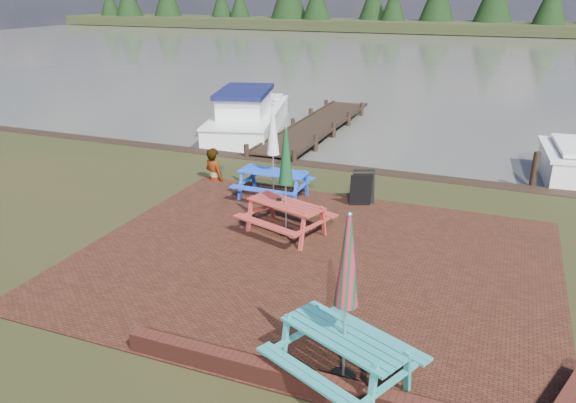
% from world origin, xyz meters
% --- Properties ---
extents(ground, '(120.00, 120.00, 0.00)m').
position_xyz_m(ground, '(0.00, 0.00, 0.00)').
color(ground, black).
rests_on(ground, ground).
extents(paving, '(9.00, 7.50, 0.02)m').
position_xyz_m(paving, '(0.00, 1.00, 0.01)').
color(paving, '#351910').
rests_on(paving, ground).
extents(brick_wall, '(6.21, 1.79, 0.30)m').
position_xyz_m(brick_wall, '(2.15, -2.42, 0.15)').
color(brick_wall, '#4C1E16').
rests_on(brick_wall, ground).
extents(water, '(120.00, 60.00, 0.02)m').
position_xyz_m(water, '(0.00, 37.00, 0.00)').
color(water, '#4A483F').
rests_on(water, ground).
extents(far_treeline, '(120.00, 10.00, 8.10)m').
position_xyz_m(far_treeline, '(0.00, 66.00, 3.28)').
color(far_treeline, black).
rests_on(far_treeline, ground).
extents(picnic_table_teal, '(2.23, 2.14, 2.42)m').
position_xyz_m(picnic_table_teal, '(1.55, -2.20, 0.85)').
color(picnic_table_teal, teal).
rests_on(picnic_table_teal, ground).
extents(picnic_table_red, '(2.07, 1.95, 2.34)m').
position_xyz_m(picnic_table_red, '(-0.96, 2.00, 0.82)').
color(picnic_table_red, '#AA362B').
rests_on(picnic_table_red, ground).
extents(picnic_table_blue, '(1.71, 1.53, 2.35)m').
position_xyz_m(picnic_table_blue, '(-2.06, 3.90, 0.82)').
color(picnic_table_blue, blue).
rests_on(picnic_table_blue, ground).
extents(chalkboard, '(0.56, 0.68, 0.84)m').
position_xyz_m(chalkboard, '(0.11, 4.27, 0.44)').
color(chalkboard, black).
rests_on(chalkboard, ground).
extents(jetty, '(1.76, 9.08, 1.00)m').
position_xyz_m(jetty, '(-3.50, 11.28, 0.11)').
color(jetty, black).
rests_on(jetty, ground).
extents(boat_jetty, '(3.80, 6.84, 1.88)m').
position_xyz_m(boat_jetty, '(-6.00, 10.70, 0.37)').
color(boat_jetty, white).
rests_on(boat_jetty, ground).
extents(person, '(0.77, 0.65, 1.79)m').
position_xyz_m(person, '(-4.14, 4.63, 0.89)').
color(person, gray).
rests_on(person, ground).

